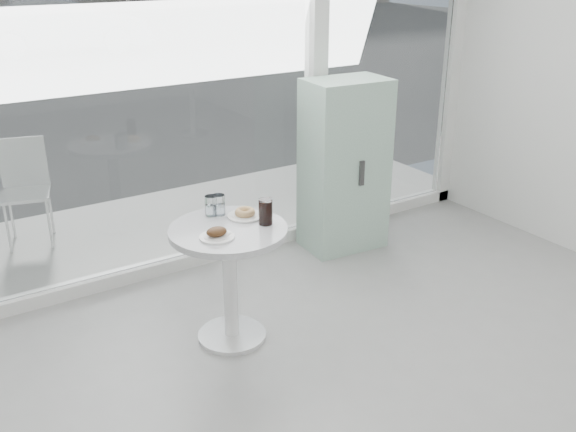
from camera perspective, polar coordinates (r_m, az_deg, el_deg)
storefront at (r=4.82m, az=-5.79°, el=15.27°), size 5.00×0.14×3.00m
main_table at (r=3.96m, az=-5.24°, el=-3.97°), size 0.72×0.72×0.77m
patio_deck at (r=5.94m, az=-9.34°, el=-0.44°), size 5.60×1.60×0.05m
mint_cabinet at (r=5.23m, az=5.03°, el=4.47°), size 0.68×0.48×1.40m
patio_chair at (r=5.69m, az=-22.33°, el=2.61°), size 0.46×0.46×0.86m
car_silver at (r=16.94m, az=-19.56°, el=15.68°), size 4.16×1.75×1.34m
plate_fritter at (r=3.73m, az=-6.32°, el=-1.57°), size 0.21×0.21×0.07m
plate_donut at (r=4.01m, az=-3.84°, el=0.20°), size 0.22×0.22×0.05m
water_tumbler_a at (r=4.04m, az=-6.84°, el=0.83°), size 0.08×0.08×0.13m
water_tumbler_b at (r=4.04m, az=-6.19°, el=0.89°), size 0.08×0.08×0.13m
cola_glass at (r=3.88m, az=-2.02°, el=0.36°), size 0.09×0.09×0.16m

